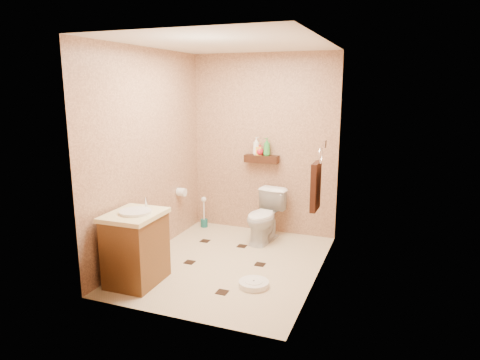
% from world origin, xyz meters
% --- Properties ---
extents(ground, '(2.50, 2.50, 0.00)m').
position_xyz_m(ground, '(0.00, 0.00, 0.00)').
color(ground, beige).
rests_on(ground, ground).
extents(wall_back, '(2.00, 0.04, 2.40)m').
position_xyz_m(wall_back, '(0.00, 1.25, 1.20)').
color(wall_back, tan).
rests_on(wall_back, ground).
extents(wall_front, '(2.00, 0.04, 2.40)m').
position_xyz_m(wall_front, '(0.00, -1.25, 1.20)').
color(wall_front, tan).
rests_on(wall_front, ground).
extents(wall_left, '(0.04, 2.50, 2.40)m').
position_xyz_m(wall_left, '(-1.00, 0.00, 1.20)').
color(wall_left, tan).
rests_on(wall_left, ground).
extents(wall_right, '(0.04, 2.50, 2.40)m').
position_xyz_m(wall_right, '(1.00, 0.00, 1.20)').
color(wall_right, tan).
rests_on(wall_right, ground).
extents(ceiling, '(2.00, 2.50, 0.02)m').
position_xyz_m(ceiling, '(0.00, 0.00, 2.40)').
color(ceiling, silver).
rests_on(ceiling, wall_back).
extents(wall_shelf, '(0.46, 0.14, 0.10)m').
position_xyz_m(wall_shelf, '(0.00, 1.17, 1.02)').
color(wall_shelf, '#39190F').
rests_on(wall_shelf, wall_back).
extents(floor_accents, '(1.17, 1.33, 0.01)m').
position_xyz_m(floor_accents, '(0.00, -0.02, 0.00)').
color(floor_accents, black).
rests_on(floor_accents, ground).
extents(toilet, '(0.46, 0.70, 0.67)m').
position_xyz_m(toilet, '(0.16, 0.83, 0.33)').
color(toilet, white).
rests_on(toilet, ground).
extents(vanity, '(0.51, 0.62, 0.86)m').
position_xyz_m(vanity, '(-0.70, -0.77, 0.38)').
color(vanity, brown).
rests_on(vanity, ground).
extents(bathroom_scale, '(0.32, 0.32, 0.06)m').
position_xyz_m(bathroom_scale, '(0.45, -0.45, 0.03)').
color(bathroom_scale, white).
rests_on(bathroom_scale, ground).
extents(toilet_brush, '(0.10, 0.10, 0.44)m').
position_xyz_m(toilet_brush, '(-0.82, 1.07, 0.16)').
color(toilet_brush, '#165B5A').
rests_on(toilet_brush, ground).
extents(towel_ring, '(0.12, 0.30, 0.76)m').
position_xyz_m(towel_ring, '(0.91, 0.25, 0.95)').
color(towel_ring, silver).
rests_on(towel_ring, wall_right).
extents(toilet_paper, '(0.12, 0.11, 0.12)m').
position_xyz_m(toilet_paper, '(-0.94, 0.65, 0.60)').
color(toilet_paper, white).
rests_on(toilet_paper, wall_left).
extents(bottle_a, '(0.13, 0.13, 0.24)m').
position_xyz_m(bottle_a, '(-0.08, 1.17, 1.19)').
color(bottle_a, white).
rests_on(bottle_a, wall_shelf).
extents(bottle_b, '(0.10, 0.10, 0.17)m').
position_xyz_m(bottle_b, '(-0.04, 1.17, 1.16)').
color(bottle_b, gold).
rests_on(bottle_b, wall_shelf).
extents(bottle_c, '(0.13, 0.13, 0.14)m').
position_xyz_m(bottle_c, '(-0.03, 1.17, 1.14)').
color(bottle_c, red).
rests_on(bottle_c, wall_shelf).
extents(bottle_d, '(0.13, 0.13, 0.23)m').
position_xyz_m(bottle_d, '(0.07, 1.17, 1.19)').
color(bottle_d, green).
rests_on(bottle_d, wall_shelf).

